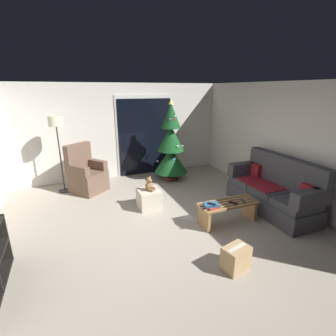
% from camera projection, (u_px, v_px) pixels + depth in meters
% --- Properties ---
extents(ground_plane, '(7.00, 7.00, 0.00)m').
position_uv_depth(ground_plane, '(162.00, 227.00, 4.43)').
color(ground_plane, '#9E9384').
extents(wall_back, '(5.72, 0.12, 2.50)m').
position_uv_depth(wall_back, '(121.00, 131.00, 6.74)').
color(wall_back, silver).
rests_on(wall_back, ground).
extents(wall_right, '(0.12, 6.00, 2.50)m').
position_uv_depth(wall_right, '(292.00, 145.00, 5.09)').
color(wall_right, silver).
rests_on(wall_right, ground).
extents(patio_door_frame, '(1.60, 0.02, 2.20)m').
position_uv_depth(patio_door_frame, '(145.00, 136.00, 6.96)').
color(patio_door_frame, silver).
rests_on(patio_door_frame, ground).
extents(patio_door_glass, '(1.50, 0.02, 2.10)m').
position_uv_depth(patio_door_glass, '(145.00, 137.00, 6.96)').
color(patio_door_glass, black).
rests_on(patio_door_glass, ground).
extents(couch, '(0.81, 1.95, 1.08)m').
position_uv_depth(couch, '(274.00, 191.00, 4.97)').
color(couch, '#3D3D42').
rests_on(couch, ground).
extents(coffee_table, '(1.10, 0.40, 0.40)m').
position_uv_depth(coffee_table, '(228.00, 209.00, 4.51)').
color(coffee_table, '#9E7547').
rests_on(coffee_table, ground).
extents(remote_black, '(0.12, 0.16, 0.02)m').
position_uv_depth(remote_black, '(233.00, 203.00, 4.43)').
color(remote_black, black).
rests_on(remote_black, coffee_table).
extents(remote_graphite, '(0.09, 0.16, 0.02)m').
position_uv_depth(remote_graphite, '(243.00, 201.00, 4.50)').
color(remote_graphite, '#333338').
rests_on(remote_graphite, coffee_table).
extents(book_stack, '(0.28, 0.24, 0.07)m').
position_uv_depth(book_stack, '(212.00, 205.00, 4.28)').
color(book_stack, '#A32D28').
rests_on(book_stack, coffee_table).
extents(cell_phone, '(0.14, 0.16, 0.01)m').
position_uv_depth(cell_phone, '(212.00, 204.00, 4.25)').
color(cell_phone, black).
rests_on(cell_phone, book_stack).
extents(christmas_tree, '(0.87, 0.87, 2.10)m').
position_uv_depth(christmas_tree, '(171.00, 146.00, 6.49)').
color(christmas_tree, '#4C1E19').
rests_on(christmas_tree, ground).
extents(armchair, '(0.96, 0.96, 1.13)m').
position_uv_depth(armchair, '(86.00, 175.00, 5.89)').
color(armchair, brown).
rests_on(armchair, ground).
extents(floor_lamp, '(0.32, 0.32, 1.78)m').
position_uv_depth(floor_lamp, '(57.00, 128.00, 5.53)').
color(floor_lamp, '#2D2D30').
rests_on(floor_lamp, ground).
extents(ottoman, '(0.44, 0.44, 0.38)m').
position_uv_depth(ottoman, '(149.00, 199.00, 5.12)').
color(ottoman, beige).
rests_on(ottoman, ground).
extents(teddy_bear_chestnut, '(0.21, 0.21, 0.29)m').
position_uv_depth(teddy_bear_chestnut, '(149.00, 185.00, 5.02)').
color(teddy_bear_chestnut, brown).
rests_on(teddy_bear_chestnut, ottoman).
extents(cardboard_box_taped_mid_floor, '(0.41, 0.33, 0.34)m').
position_uv_depth(cardboard_box_taped_mid_floor, '(236.00, 258.00, 3.35)').
color(cardboard_box_taped_mid_floor, tan).
rests_on(cardboard_box_taped_mid_floor, ground).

